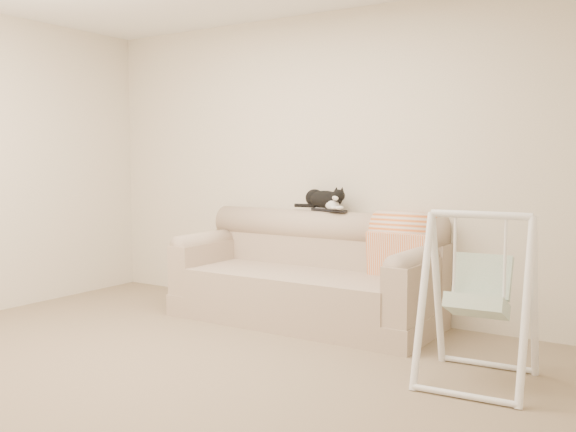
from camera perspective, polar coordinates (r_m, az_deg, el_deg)
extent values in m
plane|color=#7A6850|center=(4.17, -9.71, -13.68)|extent=(5.00, 5.00, 0.00)
cube|color=beige|center=(5.59, 4.12, 4.66)|extent=(5.00, 0.04, 2.60)
cube|color=tan|center=(5.34, 1.33, -8.43)|extent=(2.20, 0.90, 0.18)
cube|color=tan|center=(5.21, 0.70, -6.42)|extent=(1.80, 0.68, 0.24)
cube|color=tan|center=(5.56, 3.17, -4.33)|extent=(2.20, 0.22, 0.50)
cylinder|color=tan|center=(5.52, 3.19, -0.98)|extent=(2.16, 0.28, 0.28)
cube|color=tan|center=(5.85, -6.98, -4.29)|extent=(0.20, 0.88, 0.42)
cylinder|color=tan|center=(5.82, -7.00, -2.25)|extent=(0.18, 0.84, 0.18)
cube|color=tan|center=(4.85, 11.42, -6.30)|extent=(0.20, 0.88, 0.42)
cylinder|color=tan|center=(4.81, 11.47, -3.84)|extent=(0.18, 0.84, 0.18)
cube|color=black|center=(5.50, 2.96, 0.58)|extent=(0.18, 0.07, 0.02)
cube|color=gray|center=(5.50, 2.96, 0.72)|extent=(0.10, 0.05, 0.01)
cube|color=black|center=(5.38, 4.41, 0.46)|extent=(0.17, 0.06, 0.02)
ellipsoid|color=black|center=(5.50, 3.31, 1.48)|extent=(0.38, 0.23, 0.15)
ellipsoid|color=black|center=(5.59, 2.38, 1.63)|extent=(0.19, 0.18, 0.15)
ellipsoid|color=white|center=(5.42, 3.92, 1.09)|extent=(0.15, 0.12, 0.11)
ellipsoid|color=black|center=(5.36, 4.50, 1.81)|extent=(0.13, 0.13, 0.11)
ellipsoid|color=white|center=(5.33, 4.24, 1.61)|extent=(0.07, 0.06, 0.04)
sphere|color=#BF7272|center=(5.31, 4.10, 1.60)|extent=(0.01, 0.01, 0.01)
cone|color=black|center=(5.39, 4.32, 2.38)|extent=(0.05, 0.05, 0.05)
cone|color=black|center=(5.35, 4.83, 2.35)|extent=(0.06, 0.06, 0.05)
sphere|color=olive|center=(5.34, 4.06, 1.88)|extent=(0.02, 0.02, 0.02)
sphere|color=olive|center=(5.32, 4.39, 1.86)|extent=(0.02, 0.02, 0.02)
ellipsoid|color=white|center=(5.36, 4.16, 0.77)|extent=(0.08, 0.09, 0.03)
ellipsoid|color=white|center=(5.33, 4.57, 0.75)|extent=(0.08, 0.09, 0.03)
cylinder|color=black|center=(5.58, 1.54, 0.93)|extent=(0.20, 0.06, 0.03)
cylinder|color=orange|center=(5.19, 10.50, -1.44)|extent=(0.51, 0.33, 0.33)
cube|color=orange|center=(5.06, 9.73, -3.88)|extent=(0.51, 0.09, 0.42)
cylinder|color=white|center=(3.92, 11.86, -7.27)|extent=(0.07, 0.36, 1.02)
cylinder|color=white|center=(4.22, 13.11, -6.43)|extent=(0.07, 0.36, 1.02)
cylinder|color=white|center=(3.80, 20.39, -7.88)|extent=(0.07, 0.36, 1.02)
cylinder|color=white|center=(4.10, 21.04, -6.95)|extent=(0.07, 0.36, 1.02)
cylinder|color=white|center=(3.93, 16.74, 0.10)|extent=(0.59, 0.09, 0.04)
cylinder|color=white|center=(3.84, 15.33, -15.13)|extent=(0.58, 0.08, 0.04)
cylinder|color=white|center=(4.42, 17.29, -12.46)|extent=(0.58, 0.08, 0.04)
cube|color=white|center=(3.98, 16.44, -7.70)|extent=(0.36, 0.33, 0.19)
cube|color=white|center=(4.07, 16.90, -5.15)|extent=(0.35, 0.18, 0.27)
cylinder|color=white|center=(3.99, 14.60, -3.27)|extent=(0.02, 0.02, 0.48)
cylinder|color=white|center=(3.93, 18.74, -3.50)|extent=(0.02, 0.02, 0.48)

